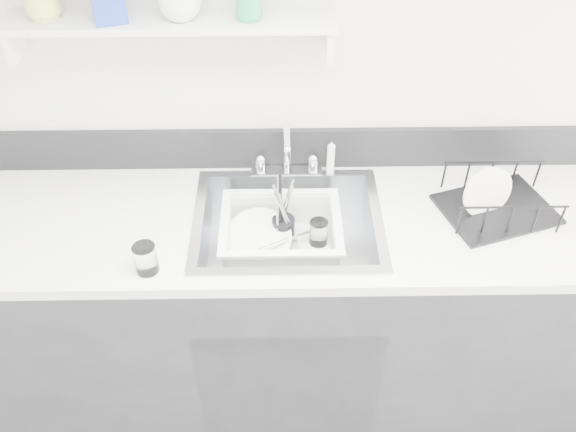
{
  "coord_description": "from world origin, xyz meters",
  "views": [
    {
      "loc": [
        -0.02,
        -0.33,
        2.31
      ],
      "look_at": [
        0.0,
        1.14,
        0.98
      ],
      "focal_mm": 38.0,
      "sensor_mm": 36.0,
      "label": 1
    }
  ],
  "objects_px": {
    "counter_run": "(288,307)",
    "sink": "(288,238)",
    "dish_rack": "(500,196)",
    "wash_tub": "(281,237)"
  },
  "relations": [
    {
      "from": "counter_run",
      "to": "dish_rack",
      "type": "bearing_deg",
      "value": 2.68
    },
    {
      "from": "counter_run",
      "to": "sink",
      "type": "bearing_deg",
      "value": 0.0
    },
    {
      "from": "wash_tub",
      "to": "dish_rack",
      "type": "relative_size",
      "value": 1.12
    },
    {
      "from": "counter_run",
      "to": "dish_rack",
      "type": "height_order",
      "value": "dish_rack"
    },
    {
      "from": "sink",
      "to": "wash_tub",
      "type": "relative_size",
      "value": 1.55
    },
    {
      "from": "sink",
      "to": "dish_rack",
      "type": "xyz_separation_m",
      "value": [
        0.72,
        0.03,
        0.15
      ]
    },
    {
      "from": "dish_rack",
      "to": "sink",
      "type": "bearing_deg",
      "value": 164.48
    },
    {
      "from": "counter_run",
      "to": "dish_rack",
      "type": "relative_size",
      "value": 8.74
    },
    {
      "from": "counter_run",
      "to": "wash_tub",
      "type": "bearing_deg",
      "value": 171.2
    },
    {
      "from": "counter_run",
      "to": "sink",
      "type": "height_order",
      "value": "sink"
    }
  ]
}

